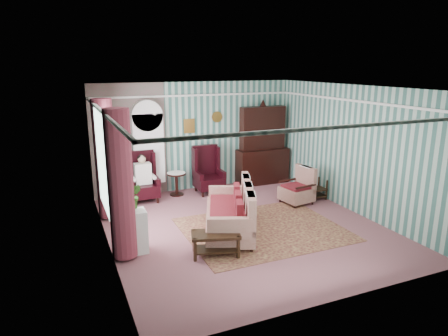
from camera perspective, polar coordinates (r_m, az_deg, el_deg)
name	(u,v)px	position (r m, az deg, el deg)	size (l,w,h in m)	color
floor	(244,226)	(8.57, 2.82, -8.34)	(6.00, 6.00, 0.00)	#824B52
room_shell	(213,134)	(7.92, -1.60, 4.92)	(5.53, 6.02, 2.91)	#3A6A60
bookcase	(149,154)	(10.39, -10.73, 2.02)	(0.80, 0.28, 2.24)	white
dresser_hutch	(263,143)	(11.39, 5.58, 3.60)	(1.50, 0.56, 2.36)	black
wingback_left	(143,177)	(10.09, -11.50, -1.29)	(0.76, 0.80, 1.25)	black
wingback_right	(209,170)	(10.56, -2.18, -0.30)	(0.76, 0.80, 1.25)	black
seated_woman	(143,179)	(10.10, -11.49, -1.49)	(0.44, 0.40, 1.18)	silver
round_side_table	(177,184)	(10.52, -6.78, -2.28)	(0.50, 0.50, 0.60)	black
nest_table	(316,189)	(10.41, 13.00, -2.92)	(0.45, 0.38, 0.54)	black
plant_stand	(131,232)	(7.47, -13.12, -8.94)	(0.55, 0.35, 0.80)	white
rug	(263,229)	(8.45, 5.57, -8.70)	(3.20, 2.60, 0.01)	#4C191B
sofa	(229,206)	(8.09, 0.72, -5.51)	(2.06, 1.03, 1.11)	beige
floral_armchair	(297,184)	(9.94, 10.37, -2.24)	(0.75, 0.88, 1.00)	#BDB692
coffee_table	(216,244)	(7.28, -1.19, -10.82)	(0.87, 0.47, 0.43)	black
potted_plant_a	(126,203)	(7.14, -13.83, -4.87)	(0.38, 0.33, 0.42)	#1F4816
potted_plant_b	(134,196)	(7.39, -12.73, -3.96)	(0.25, 0.20, 0.46)	#1F4D18
potted_plant_c	(128,200)	(7.29, -13.54, -4.51)	(0.23, 0.23, 0.40)	#164819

